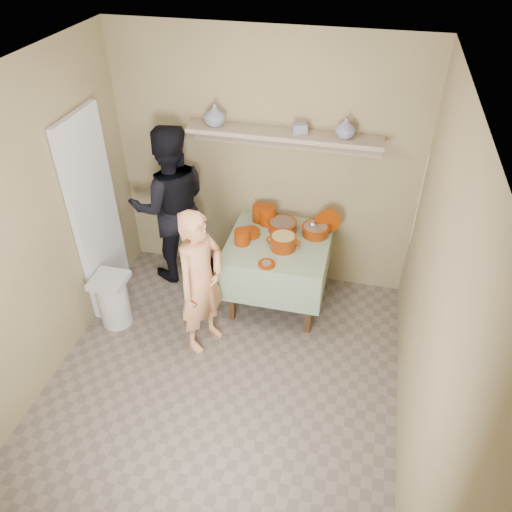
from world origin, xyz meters
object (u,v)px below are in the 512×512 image
(cazuela_rice, at_px, (283,241))
(serving_table, at_px, (278,251))
(person_cook, at_px, (201,283))
(trash_bin, at_px, (113,300))
(person_helper, at_px, (171,205))

(cazuela_rice, bearing_deg, serving_table, 119.38)
(person_cook, distance_m, trash_bin, 1.04)
(trash_bin, bearing_deg, person_cook, -2.36)
(person_cook, bearing_deg, trash_bin, 110.76)
(person_helper, distance_m, trash_bin, 1.11)
(trash_bin, bearing_deg, person_helper, 70.77)
(cazuela_rice, relative_size, trash_bin, 0.59)
(person_cook, height_order, person_helper, person_helper)
(cazuela_rice, distance_m, trash_bin, 1.75)
(person_helper, bearing_deg, serving_table, 142.58)
(person_cook, xyz_separation_m, trash_bin, (-0.94, 0.04, -0.44))
(person_helper, height_order, serving_table, person_helper)
(serving_table, height_order, cazuela_rice, cazuela_rice)
(serving_table, bearing_deg, person_helper, 169.66)
(serving_table, height_order, trash_bin, serving_table)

